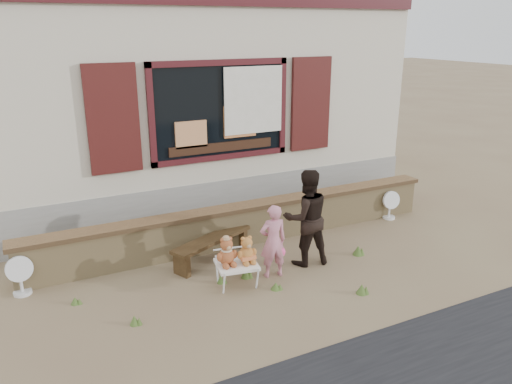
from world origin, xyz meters
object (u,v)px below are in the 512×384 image
bench (212,244)px  teddy_bear_right (246,249)px  child (273,241)px  folding_chair (237,265)px  adult (306,218)px  teddy_bear_left (226,251)px

bench → teddy_bear_right: size_ratio=3.71×
child → teddy_bear_right: bearing=12.7°
folding_chair → teddy_bear_right: 0.27m
folding_chair → bench: bearing=100.1°
child → adult: (0.64, 0.15, 0.19)m
folding_chair → child: size_ratio=0.58×
bench → teddy_bear_left: (-0.13, -0.86, 0.27)m
folding_chair → teddy_bear_right: size_ratio=1.60×
folding_chair → teddy_bear_left: size_ratio=1.52×
teddy_bear_right → teddy_bear_left: bearing=180.0°
bench → folding_chair: size_ratio=2.33×
bench → child: bearing=-80.7°
child → folding_chair: bearing=8.9°
child → adult: adult is taller
bench → adult: adult is taller
folding_chair → child: 0.62m
folding_chair → adult: adult is taller
teddy_bear_right → adult: adult is taller
folding_chair → teddy_bear_right: teddy_bear_right is taller
child → adult: bearing=-159.8°
bench → teddy_bear_left: size_ratio=3.54×
folding_chair → adult: size_ratio=0.42×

